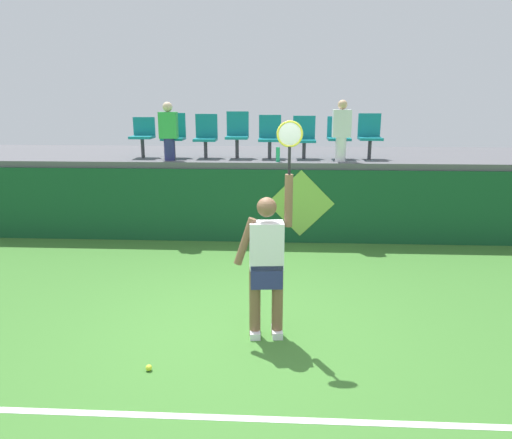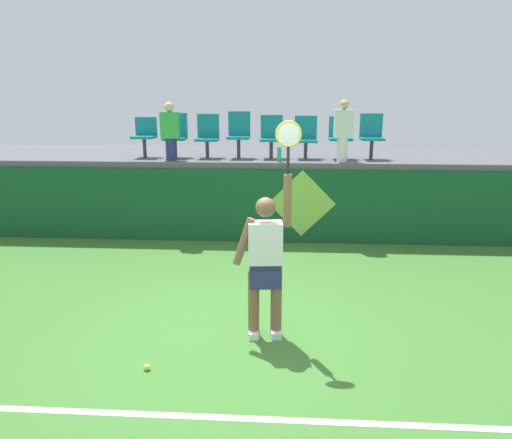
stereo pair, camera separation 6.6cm
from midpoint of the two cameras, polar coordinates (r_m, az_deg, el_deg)
ground_plane at (r=5.81m, az=-2.43°, el=-13.39°), size 40.00×40.00×0.00m
court_back_wall at (r=9.08m, az=-0.01°, el=1.72°), size 13.65×0.20×1.40m
spectator_platform at (r=10.40m, az=0.51°, el=7.63°), size 13.65×3.06×0.12m
court_baseline_stripe at (r=4.50m, az=-4.66°, el=-22.60°), size 12.28×0.08×0.01m
tennis_player at (r=5.36m, az=1.53°, el=-4.92°), size 0.75×0.29×2.48m
tennis_ball at (r=5.20m, az=-12.60°, el=-16.94°), size 0.07×0.07×0.07m
water_bottle at (r=9.02m, az=3.03°, el=7.81°), size 0.08×0.08×0.27m
stadium_chair_0 at (r=9.93m, az=-13.04°, el=9.96°), size 0.44×0.42×0.80m
stadium_chair_1 at (r=9.78m, az=-9.45°, el=10.15°), size 0.44×0.42×0.88m
stadium_chair_2 at (r=9.66m, az=-5.64°, el=10.14°), size 0.44×0.42×0.86m
stadium_chair_3 at (r=9.58m, az=-1.87°, el=10.41°), size 0.44×0.42×0.91m
stadium_chair_4 at (r=9.54m, az=2.07°, el=10.11°), size 0.44×0.42×0.84m
stadium_chair_5 at (r=9.54m, az=6.21°, el=9.96°), size 0.44×0.42×0.83m
stadium_chair_6 at (r=9.59m, az=10.31°, el=9.94°), size 0.44×0.42×0.82m
stadium_chair_7 at (r=9.68m, az=13.92°, el=9.94°), size 0.44×0.42×0.88m
spectator_0 at (r=9.17m, az=10.63°, el=10.54°), size 0.34×0.20×1.14m
spectator_1 at (r=9.35m, az=-10.08°, el=10.52°), size 0.34×0.20×1.10m
wall_signage_mount at (r=9.15m, az=5.62°, el=-2.79°), size 1.27×0.01×1.41m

